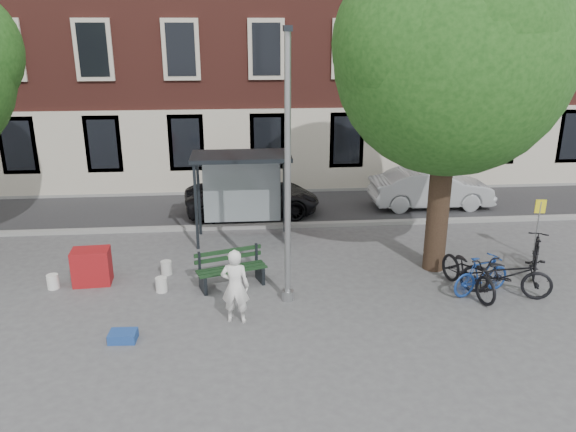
# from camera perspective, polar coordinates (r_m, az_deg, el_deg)

# --- Properties ---
(ground) EXTENTS (90.00, 90.00, 0.00)m
(ground) POSITION_cam_1_polar(r_m,az_deg,el_deg) (13.30, -0.03, -8.52)
(ground) COLOR #4C4C4F
(ground) RESTS_ON ground
(road) EXTENTS (40.00, 4.00, 0.01)m
(road) POSITION_cam_1_polar(r_m,az_deg,el_deg) (19.77, -1.75, 0.82)
(road) COLOR #28282B
(road) RESTS_ON ground
(curb_near) EXTENTS (40.00, 0.25, 0.12)m
(curb_near) POSITION_cam_1_polar(r_m,az_deg,el_deg) (17.86, -1.39, -0.99)
(curb_near) COLOR gray
(curb_near) RESTS_ON ground
(curb_far) EXTENTS (40.00, 0.25, 0.12)m
(curb_far) POSITION_cam_1_polar(r_m,az_deg,el_deg) (21.66, -2.05, 2.58)
(curb_far) COLOR gray
(curb_far) RESTS_ON ground
(building_row) EXTENTS (30.00, 8.00, 14.00)m
(building_row) POSITION_cam_1_polar(r_m,az_deg,el_deg) (24.81, -2.76, 20.85)
(building_row) COLOR brown
(building_row) RESTS_ON ground
(lamppost) EXTENTS (0.28, 0.35, 6.11)m
(lamppost) POSITION_cam_1_polar(r_m,az_deg,el_deg) (12.28, -0.03, 3.11)
(lamppost) COLOR #9EA0A3
(lamppost) RESTS_ON ground
(tree_right) EXTENTS (5.76, 5.60, 8.20)m
(tree_right) POSITION_cam_1_polar(r_m,az_deg,el_deg) (14.09, 16.62, 16.07)
(tree_right) COLOR black
(tree_right) RESTS_ON ground
(bus_shelter) EXTENTS (2.85, 1.45, 2.62)m
(bus_shelter) POSITION_cam_1_polar(r_m,az_deg,el_deg) (16.43, -3.37, 4.01)
(bus_shelter) COLOR #1E2328
(bus_shelter) RESTS_ON ground
(painter) EXTENTS (0.67, 0.49, 1.67)m
(painter) POSITION_cam_1_polar(r_m,az_deg,el_deg) (12.09, -5.39, -7.13)
(painter) COLOR white
(painter) RESTS_ON ground
(bench) EXTENTS (1.79, 1.03, 0.88)m
(bench) POSITION_cam_1_polar(r_m,az_deg,el_deg) (13.91, -5.80, -5.50)
(bench) COLOR #1E2328
(bench) RESTS_ON ground
(bike_a) EXTENTS (2.20, 1.43, 1.09)m
(bike_a) POSITION_cam_1_polar(r_m,az_deg,el_deg) (14.24, 21.30, -5.54)
(bike_a) COLOR black
(bike_a) RESTS_ON ground
(bike_b) EXTENTS (1.68, 0.98, 0.98)m
(bike_b) POSITION_cam_1_polar(r_m,az_deg,el_deg) (14.15, 19.07, -5.69)
(bike_b) COLOR navy
(bike_b) RESTS_ON ground
(bike_c) EXTENTS (1.20, 2.19, 1.09)m
(bike_c) POSITION_cam_1_polar(r_m,az_deg,el_deg) (14.12, 17.88, -5.36)
(bike_c) COLOR black
(bike_c) RESTS_ON ground
(bike_d) EXTENTS (1.25, 1.75, 1.04)m
(bike_d) POSITION_cam_1_polar(r_m,az_deg,el_deg) (15.80, 23.89, -3.60)
(bike_d) COLOR black
(bike_d) RESTS_ON ground
(car_dark) EXTENTS (4.66, 2.46, 1.25)m
(car_dark) POSITION_cam_1_polar(r_m,az_deg,el_deg) (18.96, -3.65, 1.96)
(car_dark) COLOR black
(car_dark) RESTS_ON ground
(car_silver) EXTENTS (4.23, 1.48, 1.39)m
(car_silver) POSITION_cam_1_polar(r_m,az_deg,el_deg) (20.33, 14.32, 2.78)
(car_silver) COLOR #B0B3B8
(car_silver) RESTS_ON ground
(red_stand) EXTENTS (0.94, 0.66, 0.90)m
(red_stand) POSITION_cam_1_polar(r_m,az_deg,el_deg) (14.75, -19.31, -4.87)
(red_stand) COLOR maroon
(red_stand) RESTS_ON ground
(blue_crate) EXTENTS (0.57, 0.42, 0.20)m
(blue_crate) POSITION_cam_1_polar(r_m,az_deg,el_deg) (12.16, -16.41, -11.64)
(blue_crate) COLOR navy
(blue_crate) RESTS_ON ground
(bucket_a) EXTENTS (0.30, 0.30, 0.36)m
(bucket_a) POSITION_cam_1_polar(r_m,az_deg,el_deg) (13.96, -12.74, -6.81)
(bucket_a) COLOR silver
(bucket_a) RESTS_ON ground
(bucket_b) EXTENTS (0.36, 0.36, 0.36)m
(bucket_b) POSITION_cam_1_polar(r_m,az_deg,el_deg) (14.85, -12.26, -5.17)
(bucket_b) COLOR silver
(bucket_b) RESTS_ON ground
(bucket_c) EXTENTS (0.34, 0.34, 0.36)m
(bucket_c) POSITION_cam_1_polar(r_m,az_deg,el_deg) (14.92, -22.77, -6.17)
(bucket_c) COLOR white
(bucket_c) RESTS_ON ground
(notice_sign) EXTENTS (0.29, 0.06, 1.68)m
(notice_sign) POSITION_cam_1_polar(r_m,az_deg,el_deg) (16.64, 24.12, -0.14)
(notice_sign) COLOR #9EA0A3
(notice_sign) RESTS_ON ground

